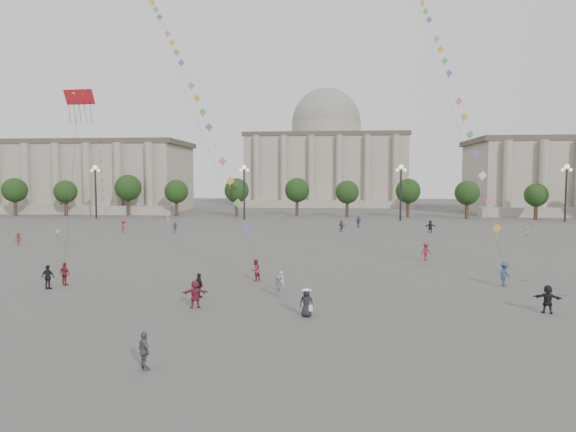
{
  "coord_description": "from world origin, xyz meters",
  "views": [
    {
      "loc": [
        2.22,
        -28.6,
        7.92
      ],
      "look_at": [
        -1.35,
        12.0,
        4.97
      ],
      "focal_mm": 32.0,
      "sensor_mm": 36.0,
      "label": 1
    }
  ],
  "objects": [
    {
      "name": "person_crowd_4",
      "position": [
        -6.92,
        62.91,
        0.76
      ],
      "size": [
        0.93,
        1.47,
        1.51
      ],
      "primitive_type": "imported",
      "rotation": [
        0.0,
        0.0,
        4.34
      ],
      "color": "silver",
      "rests_on": "ground"
    },
    {
      "name": "person_crowd_8",
      "position": [
        11.24,
        21.73,
        0.88
      ],
      "size": [
        1.3,
        1.09,
        1.75
      ],
      "primitive_type": "imported",
      "rotation": [
        0.0,
        0.0,
        0.46
      ],
      "color": "maroon",
      "rests_on": "ground"
    },
    {
      "name": "lamp_post_far_east",
      "position": [
        45.0,
        70.0,
        7.35
      ],
      "size": [
        2.0,
        0.9,
        10.65
      ],
      "color": "#262628",
      "rests_on": "ground"
    },
    {
      "name": "person_crowd_0",
      "position": [
        6.39,
        56.24,
        0.94
      ],
      "size": [
        1.17,
        0.98,
        1.87
      ],
      "primitive_type": "imported",
      "rotation": [
        0.0,
        0.0,
        0.58
      ],
      "color": "#374C7C",
      "rests_on": "ground"
    },
    {
      "name": "tourist_4",
      "position": [
        -18.16,
        6.16,
        0.88
      ],
      "size": [
        1.08,
        0.55,
        1.76
      ],
      "primitive_type": "imported",
      "rotation": [
        0.0,
        0.0,
        3.02
      ],
      "color": "black",
      "rests_on": "ground"
    },
    {
      "name": "tourist_3",
      "position": [
        -5.54,
        -8.43,
        0.81
      ],
      "size": [
        0.93,
        0.97,
        1.63
      ],
      "primitive_type": "imported",
      "rotation": [
        0.0,
        0.0,
        2.3
      ],
      "color": "#5A595E",
      "rests_on": "ground"
    },
    {
      "name": "tree_row",
      "position": [
        0.0,
        78.0,
        5.39
      ],
      "size": [
        137.12,
        5.12,
        8.0
      ],
      "color": "#3D2A1E",
      "rests_on": "ground"
    },
    {
      "name": "hall_central",
      "position": [
        0.0,
        129.22,
        14.23
      ],
      "size": [
        48.3,
        34.3,
        35.5
      ],
      "color": "#ADA091",
      "rests_on": "ground"
    },
    {
      "name": "person_crowd_16",
      "position": [
        -20.94,
        44.8,
        0.82
      ],
      "size": [
        1.02,
        0.56,
        1.64
      ],
      "primitive_type": "imported",
      "rotation": [
        0.0,
        0.0,
        0.18
      ],
      "color": "#5E5D62",
      "rests_on": "ground"
    },
    {
      "name": "person_crowd_12",
      "position": [
        3.53,
        48.46,
        0.88
      ],
      "size": [
        1.44,
        1.58,
        1.75
      ],
      "primitive_type": "imported",
      "rotation": [
        0.0,
        0.0,
        2.26
      ],
      "color": "#5E5F62",
      "rests_on": "ground"
    },
    {
      "name": "kite_train_west",
      "position": [
        -15.94,
        28.92,
        22.58
      ],
      "size": [
        23.3,
        34.41,
        57.04
      ],
      "color": "#3F3F3F",
      "rests_on": "ground"
    },
    {
      "name": "person_crowd_2",
      "position": [
        -35.22,
        29.22,
        0.76
      ],
      "size": [
        1.06,
        1.11,
        1.52
      ],
      "primitive_type": "imported",
      "rotation": [
        0.0,
        0.0,
        0.87
      ],
      "color": "maroon",
      "rests_on": "ground"
    },
    {
      "name": "ground",
      "position": [
        0.0,
        0.0,
        0.0
      ],
      "size": [
        360.0,
        360.0,
        0.0
      ],
      "primitive_type": "plane",
      "color": "#52504D",
      "rests_on": "ground"
    },
    {
      "name": "tourist_2",
      "position": [
        -6.19,
        1.84,
        0.87
      ],
      "size": [
        1.68,
        0.86,
        1.73
      ],
      "primitive_type": "imported",
      "rotation": [
        0.0,
        0.0,
        3.37
      ],
      "color": "maroon",
      "rests_on": "ground"
    },
    {
      "name": "tourist_0",
      "position": [
        -17.65,
        7.54,
        0.86
      ],
      "size": [
        1.09,
        0.77,
        1.72
      ],
      "primitive_type": "imported",
      "rotation": [
        0.0,
        0.0,
        2.76
      ],
      "color": "maroon",
      "rests_on": "ground"
    },
    {
      "name": "hat_person",
      "position": [
        0.74,
        0.41,
        0.86
      ],
      "size": [
        0.82,
        0.6,
        1.69
      ],
      "color": "black",
      "rests_on": "ground"
    },
    {
      "name": "person_crowd_17",
      "position": [
        -28.4,
        43.85,
        0.96
      ],
      "size": [
        1.3,
        1.43,
        1.93
      ],
      "primitive_type": "imported",
      "rotation": [
        0.0,
        0.0,
        2.18
      ],
      "color": "maroon",
      "rests_on": "ground"
    },
    {
      "name": "dragon_kite",
      "position": [
        -15.98,
        7.24,
        13.04
      ],
      "size": [
        2.23,
        0.69,
        12.76
      ],
      "color": "red",
      "rests_on": "ground"
    },
    {
      "name": "person_crowd_9",
      "position": [
        16.54,
        48.13,
        0.92
      ],
      "size": [
        1.76,
        0.75,
        1.84
      ],
      "primitive_type": "imported",
      "rotation": [
        0.0,
        0.0,
        0.12
      ],
      "color": "black",
      "rests_on": "ground"
    },
    {
      "name": "tourist_1",
      "position": [
        -6.67,
        4.58,
        0.82
      ],
      "size": [
        0.96,
        0.97,
        1.64
      ],
      "primitive_type": "imported",
      "rotation": [
        0.0,
        0.0,
        2.34
      ],
      "color": "black",
      "rests_on": "ground"
    },
    {
      "name": "kite_flyer_0",
      "position": [
        -3.76,
        10.47,
        0.85
      ],
      "size": [
        0.99,
        1.04,
        1.7
      ],
      "primitive_type": "imported",
      "rotation": [
        0.0,
        0.0,
        4.11
      ],
      "color": "maroon",
      "rests_on": "ground"
    },
    {
      "name": "kite_flyer_1",
      "position": [
        14.88,
        10.04,
        0.91
      ],
      "size": [
        1.33,
        1.29,
        1.82
      ],
      "primitive_type": "imported",
      "rotation": [
        0.0,
        0.0,
        0.73
      ],
      "color": "navy",
      "rests_on": "ground"
    },
    {
      "name": "hall_west",
      "position": [
        -75.0,
        93.89,
        8.43
      ],
      "size": [
        84.0,
        26.22,
        17.2
      ],
      "color": "#ADA091",
      "rests_on": "ground"
    },
    {
      "name": "lamp_post_far_west",
      "position": [
        -45.0,
        70.0,
        7.35
      ],
      "size": [
        2.0,
        0.9,
        10.65
      ],
      "color": "#262628",
      "rests_on": "ground"
    },
    {
      "name": "lamp_post_mid_west",
      "position": [
        -15.0,
        70.0,
        7.35
      ],
      "size": [
        2.0,
        0.9,
        10.65
      ],
      "color": "#262628",
      "rests_on": "ground"
    },
    {
      "name": "person_crowd_13",
      "position": [
        -1.34,
        6.72,
        0.74
      ],
      "size": [
        0.64,
        0.62,
        1.48
      ],
      "primitive_type": "imported",
      "rotation": [
        0.0,
        0.0,
        2.46
      ],
      "color": "beige",
      "rests_on": "ground"
    },
    {
      "name": "person_crowd_1",
      "position": [
        -34.67,
        37.11,
        0.85
      ],
      "size": [
        1.02,
        0.93,
        1.71
      ],
      "primitive_type": "imported",
      "rotation": [
        0.0,
        0.0,
        2.73
      ],
      "color": "silver",
      "rests_on": "ground"
    },
    {
      "name": "person_crowd_3",
      "position": [
        14.89,
        2.43,
        0.85
      ],
      "size": [
        1.65,
        0.95,
        1.69
      ],
      "primitive_type": "imported",
      "rotation": [
        0.0,
        0.0,
        2.84
      ],
      "color": "black",
      "rests_on": "ground"
    },
    {
      "name": "kite_train_mid",
      "position": [
        13.11,
        34.14,
        26.29
      ],
      "size": [
        4.05,
        45.23,
        64.72
      ],
      "color": "#3F3F3F",
      "rests_on": "ground"
    },
    {
      "name": "person_crowd_7",
      "position": [
        28.23,
        42.45,
        0.77
      ],
      "size": [
        1.47,
        0.63,
        1.53
      ],
      "primitive_type": "imported",
      "rotation": [
        0.0,
        0.0,
        3.01
      ],
      "color": "silver",
      "rests_on": "ground"
    },
    {
      "name": "person_crowd_6",
      "position": [
        -1.4,
        5.27,
        0.74
      ],
      "size": [
        1.11,
        0.96,
        1.49
      ],
      "primitive_type": "imported",
      "rotation": [
        0.0,
        0.0,
        5.76
      ],
      "color": "slate",
      "rests_on": "ground"
    },
    {
      "name": "person_crowd_10",
      "position": [
        -27.09,
        60.24,
        0.8
      ],
      "size": [
        0.59,
        0.69,
        1.59
      ],
      "primitive_type": "imported",
      "rotation": [
        0.0,
        0.0,
        2.0
      ],
      "color": "silver",
      "rests_on": "ground"
    },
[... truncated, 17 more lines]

